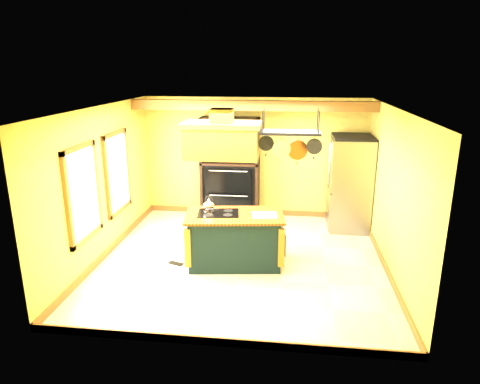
% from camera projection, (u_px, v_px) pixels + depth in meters
% --- Properties ---
extents(floor, '(5.00, 5.00, 0.00)m').
position_uv_depth(floor, '(242.00, 260.00, 7.70)').
color(floor, beige).
rests_on(floor, ground).
extents(ceiling, '(5.00, 5.00, 0.00)m').
position_uv_depth(ceiling, '(242.00, 108.00, 6.94)').
color(ceiling, white).
rests_on(ceiling, wall_back).
extents(wall_back, '(5.00, 0.02, 2.70)m').
position_uv_depth(wall_back, '(255.00, 158.00, 9.70)').
color(wall_back, '#E5C953').
rests_on(wall_back, floor).
extents(wall_front, '(5.00, 0.02, 2.70)m').
position_uv_depth(wall_front, '(217.00, 247.00, 4.94)').
color(wall_front, '#E5C953').
rests_on(wall_front, floor).
extents(wall_left, '(0.02, 5.00, 2.70)m').
position_uv_depth(wall_left, '(103.00, 183.00, 7.61)').
color(wall_left, '#E5C953').
rests_on(wall_left, floor).
extents(wall_right, '(0.02, 5.00, 2.70)m').
position_uv_depth(wall_right, '(393.00, 193.00, 7.03)').
color(wall_right, '#E5C953').
rests_on(wall_right, floor).
extents(ceiling_beam, '(5.00, 0.15, 0.20)m').
position_uv_depth(ceiling_beam, '(252.00, 106.00, 8.59)').
color(ceiling_beam, brown).
rests_on(ceiling_beam, ceiling).
extents(window_near, '(0.06, 1.06, 1.56)m').
position_uv_depth(window_near, '(83.00, 193.00, 6.83)').
color(window_near, brown).
rests_on(window_near, wall_left).
extents(window_far, '(0.06, 1.06, 1.56)m').
position_uv_depth(window_far, '(117.00, 173.00, 8.16)').
color(window_far, brown).
rests_on(window_far, wall_left).
extents(kitchen_island, '(1.78, 1.14, 1.11)m').
position_uv_depth(kitchen_island, '(234.00, 239.00, 7.43)').
color(kitchen_island, black).
rests_on(kitchen_island, floor).
extents(range_hood, '(1.27, 0.72, 0.80)m').
position_uv_depth(range_hood, '(222.00, 138.00, 6.96)').
color(range_hood, '#A57929').
rests_on(range_hood, ceiling).
extents(pot_rack, '(1.02, 0.48, 0.82)m').
position_uv_depth(pot_rack, '(290.00, 138.00, 6.83)').
color(pot_rack, black).
rests_on(pot_rack, ceiling).
extents(refrigerator, '(0.84, 0.99, 1.94)m').
position_uv_depth(refrigerator, '(349.00, 185.00, 9.01)').
color(refrigerator, gray).
rests_on(refrigerator, floor).
extents(hutch, '(1.29, 0.59, 2.28)m').
position_uv_depth(hutch, '(230.00, 180.00, 9.66)').
color(hutch, black).
rests_on(hutch, floor).
extents(floor_register, '(0.30, 0.21, 0.01)m').
position_uv_depth(floor_register, '(176.00, 263.00, 7.55)').
color(floor_register, black).
rests_on(floor_register, floor).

